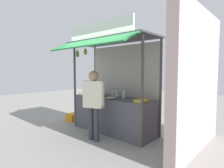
# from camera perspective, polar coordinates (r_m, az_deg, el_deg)

# --- Properties ---
(ground_plane) EXTENTS (20.00, 20.00, 0.00)m
(ground_plane) POSITION_cam_1_polar(r_m,az_deg,el_deg) (4.98, 0.00, -14.57)
(ground_plane) COLOR gray
(stall_counter) EXTENTS (2.26, 0.67, 0.91)m
(stall_counter) POSITION_cam_1_polar(r_m,az_deg,el_deg) (4.86, 0.00, -9.50)
(stall_counter) COLOR #4C4C56
(stall_counter) RESTS_ON ground
(stall_structure) EXTENTS (2.46, 1.53, 2.73)m
(stall_structure) POSITION_cam_1_polar(r_m,az_deg,el_deg) (4.81, 0.90, 4.76)
(stall_structure) COLOR #4C4742
(stall_structure) RESTS_ON ground
(water_bottle_front_left) EXTENTS (0.06, 0.06, 0.22)m
(water_bottle_front_left) POSITION_cam_1_polar(r_m,az_deg,el_deg) (5.05, 0.24, -2.54)
(water_bottle_front_left) COLOR silver
(water_bottle_front_left) RESTS_ON stall_counter
(water_bottle_front_right) EXTENTS (0.07, 0.07, 0.23)m
(water_bottle_front_right) POSITION_cam_1_polar(r_m,az_deg,el_deg) (4.65, 3.62, -3.07)
(water_bottle_front_right) COLOR silver
(water_bottle_front_right) RESTS_ON stall_counter
(water_bottle_back_right) EXTENTS (0.08, 0.08, 0.29)m
(water_bottle_back_right) POSITION_cam_1_polar(r_m,az_deg,el_deg) (5.25, -5.29, -1.96)
(water_bottle_back_right) COLOR silver
(water_bottle_back_right) RESTS_ON stall_counter
(water_bottle_far_left) EXTENTS (0.06, 0.06, 0.22)m
(water_bottle_far_left) POSITION_cam_1_polar(r_m,az_deg,el_deg) (4.86, 1.40, -2.82)
(water_bottle_far_left) COLOR silver
(water_bottle_far_left) RESTS_ON stall_counter
(magazine_stack_center) EXTENTS (0.27, 0.31, 0.07)m
(magazine_stack_center) POSITION_cam_1_polar(r_m,az_deg,el_deg) (5.12, -8.28, -3.30)
(magazine_stack_center) COLOR red
(magazine_stack_center) RESTS_ON stall_counter
(magazine_stack_mid_right) EXTENTS (0.25, 0.28, 0.06)m
(magazine_stack_mid_right) POSITION_cam_1_polar(r_m,az_deg,el_deg) (4.06, 9.02, -5.26)
(magazine_stack_mid_right) COLOR yellow
(magazine_stack_mid_right) RESTS_ON stall_counter
(magazine_stack_rear_center) EXTENTS (0.23, 0.29, 0.08)m
(magazine_stack_rear_center) POSITION_cam_1_polar(r_m,az_deg,el_deg) (4.87, -3.96, -3.53)
(magazine_stack_rear_center) COLOR black
(magazine_stack_rear_center) RESTS_ON stall_counter
(magazine_stack_back_left) EXTENTS (0.22, 0.26, 0.03)m
(magazine_stack_back_left) POSITION_cam_1_polar(r_m,az_deg,el_deg) (4.56, -0.75, -4.37)
(magazine_stack_back_left) COLOR red
(magazine_stack_back_left) RESTS_ON stall_counter
(banana_bunch_rightmost) EXTENTS (0.11, 0.11, 0.29)m
(banana_bunch_rightmost) POSITION_cam_1_polar(r_m,az_deg,el_deg) (5.08, -10.72, 9.11)
(banana_bunch_rightmost) COLOR #332D23
(banana_bunch_inner_left) EXTENTS (0.10, 0.10, 0.24)m
(banana_bunch_inner_left) POSITION_cam_1_polar(r_m,az_deg,el_deg) (4.82, -8.27, 9.77)
(banana_bunch_inner_left) COLOR #332D23
(vendor_person) EXTENTS (0.61, 0.34, 1.60)m
(vendor_person) POSITION_cam_1_polar(r_m,az_deg,el_deg) (4.19, -5.76, -4.59)
(vendor_person) COLOR #383842
(vendor_person) RESTS_ON ground
(plastic_crate) EXTENTS (0.33, 0.33, 0.22)m
(plastic_crate) POSITION_cam_1_polar(r_m,az_deg,el_deg) (6.09, -12.11, -10.08)
(plastic_crate) COLOR orange
(plastic_crate) RESTS_ON ground
(neighbour_wall) EXTENTS (0.20, 2.40, 2.78)m
(neighbour_wall) POSITION_cam_1_polar(r_m,az_deg,el_deg) (3.99, 24.96, 0.74)
(neighbour_wall) COLOR beige
(neighbour_wall) RESTS_ON ground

